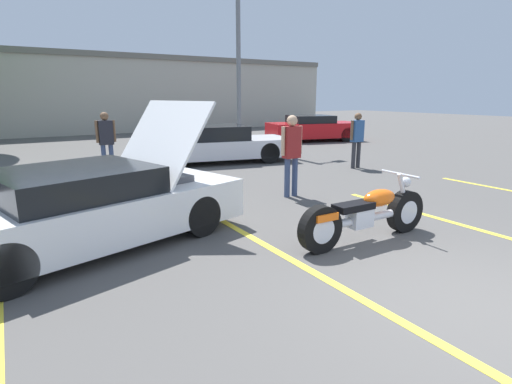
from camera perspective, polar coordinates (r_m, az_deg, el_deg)
The scene contains 13 objects.
ground_plane at distance 4.76m, azimuth 30.08°, elevation -14.67°, with size 80.00×80.00×0.00m, color #514F4C.
parking_stripe_middle at distance 5.03m, azimuth 8.24°, elevation -11.27°, with size 0.12×5.19×0.01m, color yellow.
parking_stripe_back at distance 7.47m, azimuth 27.98°, elevation -4.37°, with size 0.12×5.19×0.01m, color yellow.
far_building at distance 25.61m, azimuth -24.06°, elevation 13.03°, with size 32.00×4.20×4.40m.
light_pole at distance 17.10m, azimuth -2.35°, elevation 22.96°, with size 1.21×0.28×8.98m.
motorcycle at distance 6.08m, azimuth 15.40°, elevation -3.16°, with size 2.38×0.70×0.97m.
show_car_hood_open at distance 6.14m, azimuth -22.48°, elevation -1.87°, with size 4.63×2.91×2.03m.
parked_car_mid_row at distance 13.03m, azimuth -5.70°, elevation 6.77°, with size 5.02×2.88×1.17m.
parked_car_right_row at distance 19.23m, azimuth 8.14°, elevation 8.99°, with size 4.57×2.84×1.20m.
spectator_near_motorcycle at distance 12.15m, azimuth 14.24°, elevation 7.79°, with size 0.52×0.21×1.62m.
spectator_by_show_car at distance 9.42m, azimuth -14.52°, elevation 6.12°, with size 0.52×0.21×1.60m.
spectator_midground at distance 11.54m, azimuth -20.62°, elevation 7.26°, with size 0.52×0.22×1.68m.
spectator_far_lot at distance 8.41m, azimuth 5.10°, elevation 6.16°, with size 0.52×0.23×1.72m.
Camera 1 is at (-3.86, -1.81, 2.11)m, focal length 28.00 mm.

